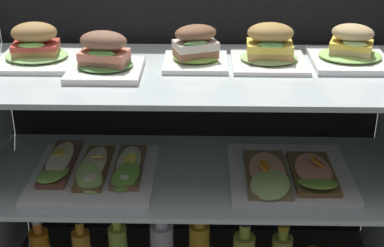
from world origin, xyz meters
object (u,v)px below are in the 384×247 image
object	(u,v)px
plated_roll_sandwich_right_of_center	(351,51)
open_sandwich_tray_left_of_center	(93,170)
plated_roll_sandwich_left_of_center	(105,58)
open_sandwich_tray_near_left_corner	(289,174)
plated_roll_sandwich_near_right_corner	(36,49)
plated_roll_sandwich_far_left	(196,50)
plated_roll_sandwich_mid_left	(270,49)

from	to	relation	value
plated_roll_sandwich_right_of_center	open_sandwich_tray_left_of_center	size ratio (longest dim) A/B	0.61
plated_roll_sandwich_right_of_center	open_sandwich_tray_left_of_center	world-z (taller)	plated_roll_sandwich_right_of_center
plated_roll_sandwich_left_of_center	open_sandwich_tray_near_left_corner	bearing A→B (deg)	-0.88
plated_roll_sandwich_near_right_corner	plated_roll_sandwich_left_of_center	world-z (taller)	same
plated_roll_sandwich_far_left	open_sandwich_tray_left_of_center	xyz separation A→B (m)	(-0.29, -0.08, -0.33)
plated_roll_sandwich_near_right_corner	plated_roll_sandwich_far_left	world-z (taller)	plated_roll_sandwich_near_right_corner
plated_roll_sandwich_mid_left	open_sandwich_tray_near_left_corner	xyz separation A→B (m)	(0.07, -0.09, -0.33)
plated_roll_sandwich_far_left	plated_roll_sandwich_right_of_center	xyz separation A→B (m)	(0.42, 0.02, -0.01)
plated_roll_sandwich_left_of_center	open_sandwich_tray_near_left_corner	size ratio (longest dim) A/B	0.54
open_sandwich_tray_near_left_corner	plated_roll_sandwich_near_right_corner	bearing A→B (deg)	172.89
plated_roll_sandwich_near_right_corner	plated_roll_sandwich_left_of_center	size ratio (longest dim) A/B	1.11
open_sandwich_tray_near_left_corner	plated_roll_sandwich_right_of_center	bearing A→B (deg)	32.27
plated_roll_sandwich_mid_left	plated_roll_sandwich_right_of_center	xyz separation A→B (m)	(0.22, 0.01, -0.01)
plated_roll_sandwich_far_left	open_sandwich_tray_near_left_corner	xyz separation A→B (m)	(0.26, -0.08, -0.33)
plated_roll_sandwich_far_left	open_sandwich_tray_near_left_corner	world-z (taller)	plated_roll_sandwich_far_left
plated_roll_sandwich_left_of_center	plated_roll_sandwich_mid_left	bearing A→B (deg)	10.69
plated_roll_sandwich_right_of_center	open_sandwich_tray_near_left_corner	size ratio (longest dim) A/B	0.60
plated_roll_sandwich_left_of_center	plated_roll_sandwich_far_left	bearing A→B (deg)	17.15
plated_roll_sandwich_right_of_center	plated_roll_sandwich_mid_left	bearing A→B (deg)	-177.90
plated_roll_sandwich_far_left	open_sandwich_tray_near_left_corner	distance (m)	0.43
plated_roll_sandwich_near_right_corner	open_sandwich_tray_near_left_corner	xyz separation A→B (m)	(0.70, -0.09, -0.33)
plated_roll_sandwich_left_of_center	open_sandwich_tray_left_of_center	size ratio (longest dim) A/B	0.56
plated_roll_sandwich_right_of_center	open_sandwich_tray_left_of_center	distance (m)	0.78
open_sandwich_tray_left_of_center	open_sandwich_tray_near_left_corner	bearing A→B (deg)	-0.28
plated_roll_sandwich_left_of_center	open_sandwich_tray_left_of_center	world-z (taller)	plated_roll_sandwich_left_of_center
plated_roll_sandwich_left_of_center	plated_roll_sandwich_right_of_center	bearing A→B (deg)	7.83
open_sandwich_tray_near_left_corner	open_sandwich_tray_left_of_center	bearing A→B (deg)	179.72
open_sandwich_tray_left_of_center	open_sandwich_tray_near_left_corner	xyz separation A→B (m)	(0.55, -0.00, -0.00)
plated_roll_sandwich_near_right_corner	plated_roll_sandwich_right_of_center	xyz separation A→B (m)	(0.85, 0.01, -0.00)
open_sandwich_tray_left_of_center	open_sandwich_tray_near_left_corner	distance (m)	0.55
plated_roll_sandwich_left_of_center	plated_roll_sandwich_far_left	size ratio (longest dim) A/B	1.10
plated_roll_sandwich_mid_left	open_sandwich_tray_left_of_center	bearing A→B (deg)	-169.89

